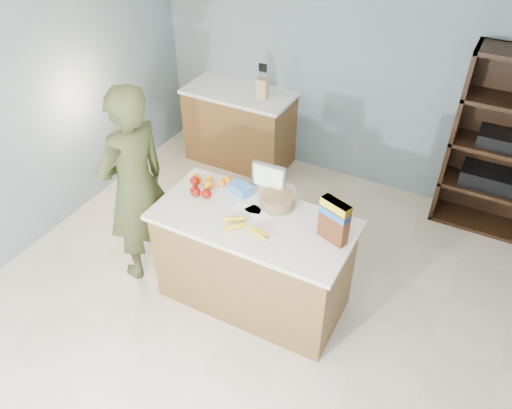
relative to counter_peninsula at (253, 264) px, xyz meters
The scene contains 15 objects.
floor 0.51m from the counter_peninsula, 90.00° to the right, with size 4.50×5.00×0.02m, color beige.
walls 1.27m from the counter_peninsula, 90.00° to the right, with size 4.52×5.02×2.51m.
counter_peninsula is the anchor object (origin of this frame).
back_cabinet 2.25m from the counter_peninsula, 122.28° to the left, with size 1.24×0.62×0.90m.
shelving_unit 2.61m from the counter_peninsula, 52.89° to the left, with size 0.90×0.40×1.80m.
person 1.17m from the counter_peninsula, behind, with size 0.66×0.43×1.81m, color #373C1D.
knife_block 2.16m from the counter_peninsula, 115.36° to the left, with size 0.12×0.10×0.31m.
envelopes 0.49m from the counter_peninsula, 118.47° to the left, with size 0.34×0.19×0.00m.
bananas 0.53m from the counter_peninsula, 82.93° to the right, with size 0.42×0.23×0.04m.
apples 0.76m from the counter_peninsula, behind, with size 0.26×0.21×0.08m.
oranges 0.77m from the counter_peninsula, 156.77° to the left, with size 0.32×0.21×0.07m.
blue_carton 0.63m from the counter_peninsula, 134.73° to the left, with size 0.18×0.12×0.08m, color blue.
salad_bowl 0.60m from the counter_peninsula, 69.36° to the left, with size 0.30×0.30×0.13m.
tv 0.73m from the counter_peninsula, 96.04° to the left, with size 0.28×0.12×0.28m.
cereal_box 0.92m from the counter_peninsula, ahead, with size 0.24×0.16×0.34m.
Camera 1 is at (1.40, -2.29, 3.33)m, focal length 35.00 mm.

